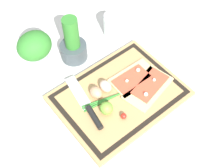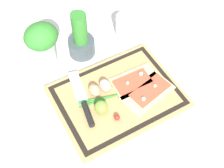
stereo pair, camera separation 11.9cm
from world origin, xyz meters
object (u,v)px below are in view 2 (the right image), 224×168
pizza_slice_near (148,93)px  herb_pot (81,41)px  cherry_tomato_red (117,117)px  sauce_jar (125,27)px  egg_pink (105,85)px  herb_glass (43,43)px  egg_brown (94,90)px  knife (85,106)px  pizza_slice_far (135,81)px  lime (101,107)px

pizza_slice_near → herb_pot: (-0.12, 0.33, 0.05)m
cherry_tomato_red → sauce_jar: size_ratio=0.21×
egg_pink → herb_glass: size_ratio=0.25×
egg_brown → egg_pink: 0.05m
knife → herb_pot: 0.29m
egg_pink → herb_pot: bearing=87.2°
pizza_slice_far → herb_pot: (-0.10, 0.26, 0.05)m
knife → herb_glass: herb_glass is taller
pizza_slice_far → egg_pink: (-0.12, 0.03, 0.02)m
pizza_slice_near → lime: size_ratio=4.52×
egg_brown → lime: (-0.01, -0.08, 0.00)m
egg_brown → herb_pot: bearing=75.9°
egg_pink → sauce_jar: (0.22, 0.23, 0.00)m
knife → egg_brown: egg_brown is taller
pizza_slice_far → egg_pink: size_ratio=3.45×
pizza_slice_near → sauce_jar: sauce_jar is taller
knife → cherry_tomato_red: size_ratio=11.97×
cherry_tomato_red → herb_pot: herb_pot is taller
lime → knife: bearing=138.8°
herb_glass → herb_pot: bearing=-3.7°
pizza_slice_far → cherry_tomato_red: pizza_slice_far is taller
pizza_slice_far → herb_pot: 0.28m
knife → cherry_tomato_red: 0.13m
egg_brown → cherry_tomato_red: (0.02, -0.14, -0.01)m
pizza_slice_near → cherry_tomato_red: bearing=-166.4°
cherry_tomato_red → herb_glass: size_ratio=0.10×
lime → pizza_slice_far: bearing=16.1°
herb_glass → pizza_slice_far: bearing=-45.8°
herb_glass → cherry_tomato_red: bearing=-73.0°
herb_pot → lime: bearing=-103.0°
pizza_slice_near → knife: pizza_slice_near is taller
pizza_slice_far → egg_brown: 0.16m
egg_pink → sauce_jar: size_ratio=0.52×
herb_pot → egg_pink: bearing=-92.8°
pizza_slice_near → herb_pot: 0.35m
pizza_slice_far → herb_glass: bearing=134.2°
egg_pink → herb_pot: herb_pot is taller
cherry_tomato_red → pizza_slice_far: bearing=37.3°
knife → lime: 0.06m
pizza_slice_near → egg_pink: bearing=142.6°
pizza_slice_near → pizza_slice_far: (-0.02, 0.07, 0.00)m
sauce_jar → lime: bearing=-132.3°
egg_brown → sauce_jar: 0.35m
pizza_slice_far → knife: size_ratio=0.70×
egg_brown → egg_pink: (0.05, -0.00, 0.00)m
herb_pot → sauce_jar: size_ratio=2.02×
pizza_slice_far → sauce_jar: 0.28m
egg_brown → egg_pink: size_ratio=1.00×
herb_pot → pizza_slice_far: bearing=-67.7°
egg_brown → knife: bearing=-146.6°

